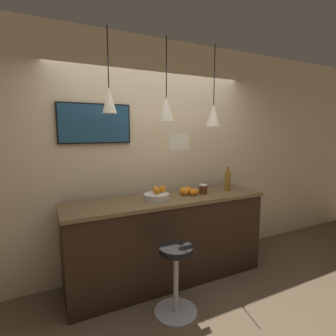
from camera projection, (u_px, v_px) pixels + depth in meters
name	position (u px, v px, depth m)	size (l,w,h in m)	color
ground_plane	(199.00, 314.00, 2.56)	(14.00, 14.00, 0.00)	brown
back_wall	(154.00, 157.00, 3.35)	(8.00, 0.06, 2.90)	beige
service_counter	(168.00, 239.00, 3.11)	(2.38, 0.62, 1.01)	black
bar_stool	(176.00, 272.00, 2.54)	(0.43, 0.43, 0.69)	#B7B7BC
fruit_bowl	(157.00, 195.00, 2.98)	(0.29, 0.29, 0.14)	beige
orange_pile	(189.00, 191.00, 3.20)	(0.21, 0.22, 0.09)	orange
juice_bottle	(228.00, 181.00, 3.40)	(0.08, 0.08, 0.31)	olive
spread_jar	(203.00, 189.00, 3.25)	(0.10, 0.10, 0.11)	#562D19
pendant_lamp_left	(109.00, 100.00, 2.64)	(0.15, 0.15, 0.84)	black
pendant_lamp_middle	(166.00, 109.00, 2.93)	(0.18, 0.18, 0.92)	black
pendant_lamp_right	(213.00, 115.00, 3.22)	(0.18, 0.18, 0.97)	black
mounted_tv	(95.00, 124.00, 2.92)	(0.80, 0.04, 0.45)	black
hanging_menu_board	(179.00, 142.00, 2.75)	(0.24, 0.01, 0.17)	white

